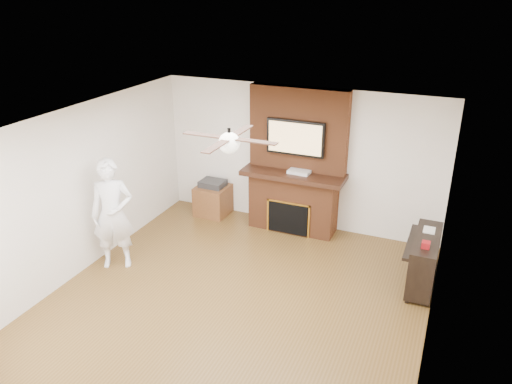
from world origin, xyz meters
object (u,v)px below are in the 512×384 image
at_px(fireplace, 295,175).
at_px(piano, 424,259).
at_px(side_table, 213,199).
at_px(person, 113,214).

relative_size(fireplace, piano, 2.12).
height_order(fireplace, side_table, fireplace).
bearing_deg(person, piano, -13.34).
bearing_deg(piano, fireplace, 156.61).
bearing_deg(side_table, person, -102.35).
height_order(fireplace, piano, fireplace).
xyz_separation_m(person, piano, (4.41, 1.27, -0.45)).
relative_size(person, side_table, 2.59).
bearing_deg(piano, person, -163.62).
distance_m(person, piano, 4.61).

